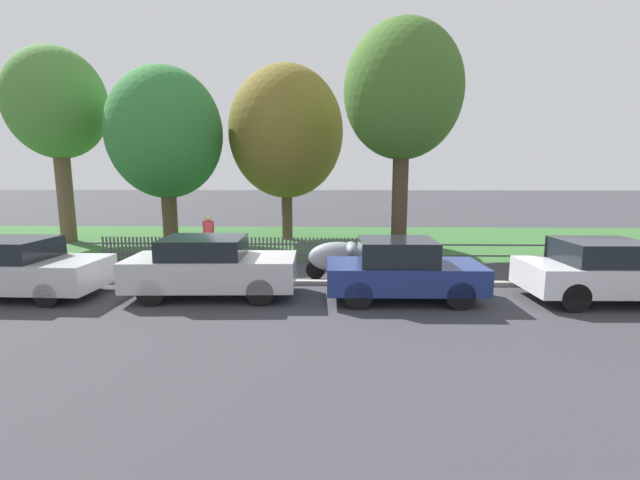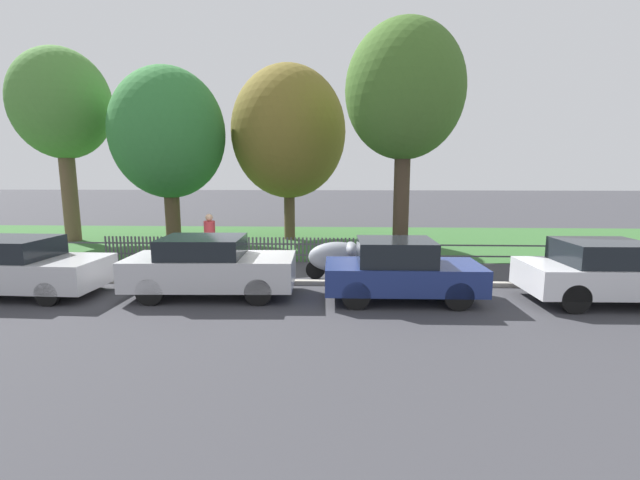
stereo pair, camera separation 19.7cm
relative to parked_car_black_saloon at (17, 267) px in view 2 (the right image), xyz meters
name	(u,v)px [view 2 (the right image)]	position (x,y,z in m)	size (l,w,h in m)	color
ground_plane	(234,285)	(5.20, 1.22, -0.73)	(120.00, 120.00, 0.00)	#38383D
kerb_stone	(235,282)	(5.20, 1.32, -0.67)	(40.82, 0.20, 0.12)	#9E998E
grass_strip	(275,240)	(5.20, 9.00, -0.73)	(40.82, 9.39, 0.01)	#33602D
park_fence	(255,249)	(5.20, 4.32, -0.30)	(40.82, 0.05, 0.86)	#4C4C51
parked_car_black_saloon	(17,267)	(0.00, 0.00, 0.00)	(4.25, 1.88, 1.47)	#BCBCC1
parked_car_navy_estate	(210,266)	(4.89, 0.14, 0.03)	(4.17, 1.89, 1.50)	#BCBCC1
parked_car_red_compact	(400,270)	(9.61, -0.04, 0.02)	(3.75, 1.70, 1.50)	navy
parked_car_white_van	(607,272)	(14.48, -0.03, 0.02)	(3.94, 1.87, 1.49)	silver
covered_motorcycle	(339,257)	(8.12, 2.00, -0.07)	(1.84, 0.90, 1.09)	black
tree_nearest_kerb	(62,106)	(-3.87, 8.43, 5.17)	(4.07, 4.07, 8.34)	brown
tree_behind_motorcycle	(168,134)	(1.03, 7.68, 3.91)	(4.65, 4.65, 7.35)	brown
tree_mid_park	(289,133)	(5.86, 9.32, 4.09)	(5.08, 5.08, 7.76)	brown
tree_far_left	(405,92)	(10.39, 5.53, 5.13)	(4.18, 4.18, 8.33)	#473828
pedestrian_near_fence	(210,237)	(3.93, 3.35, 0.26)	(0.45, 0.45, 1.76)	black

